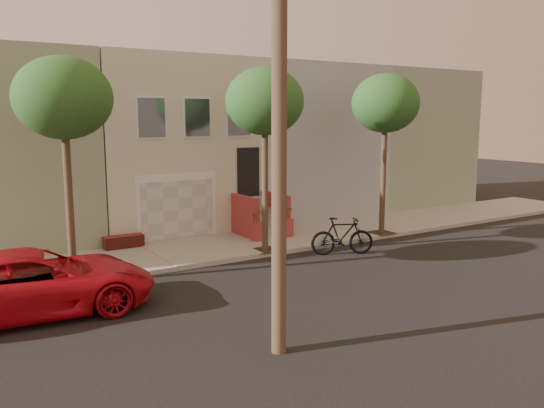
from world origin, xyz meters
TOP-DOWN VIEW (x-y plane):
  - ground at (0.00, 0.00)m, footprint 90.00×90.00m
  - sidewalk at (0.00, 5.35)m, footprint 40.00×3.70m
  - house_row at (0.00, 11.19)m, footprint 33.10×11.70m
  - tree_left at (-5.50, 3.90)m, footprint 2.70×2.57m
  - tree_mid at (1.00, 3.90)m, footprint 2.70×2.57m
  - tree_right at (6.50, 3.90)m, footprint 2.70×2.57m
  - pickup_truck at (-6.86, 1.81)m, footprint 5.94×3.06m
  - motorcycle at (3.25, 2.41)m, footprint 2.28×1.49m

SIDE VIEW (x-z plane):
  - ground at x=0.00m, z-range 0.00..0.00m
  - sidewalk at x=0.00m, z-range 0.00..0.15m
  - motorcycle at x=3.25m, z-range 0.00..1.33m
  - pickup_truck at x=-6.86m, z-range 0.00..1.60m
  - house_row at x=0.00m, z-range 0.14..7.14m
  - tree_left at x=-5.50m, z-range 2.11..8.41m
  - tree_mid at x=1.00m, z-range 2.11..8.41m
  - tree_right at x=6.50m, z-range 2.11..8.41m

